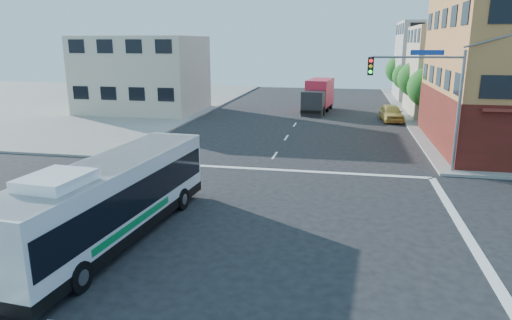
# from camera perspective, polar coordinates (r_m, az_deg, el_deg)

# --- Properties ---
(ground) EXTENTS (120.00, 120.00, 0.00)m
(ground) POSITION_cam_1_polar(r_m,az_deg,el_deg) (18.63, -3.94, -8.95)
(ground) COLOR black
(ground) RESTS_ON ground
(sidewalk_nw) EXTENTS (50.00, 50.00, 0.15)m
(sidewalk_nw) POSITION_cam_1_polar(r_m,az_deg,el_deg) (65.32, -26.36, 6.60)
(sidewalk_nw) COLOR gray
(sidewalk_nw) RESTS_ON ground
(building_east_near) EXTENTS (12.06, 10.06, 9.00)m
(building_east_near) POSITION_cam_1_polar(r_m,az_deg,el_deg) (52.04, 25.40, 9.97)
(building_east_near) COLOR tan
(building_east_near) RESTS_ON ground
(building_east_far) EXTENTS (12.06, 10.06, 10.00)m
(building_east_far) POSITION_cam_1_polar(r_m,az_deg,el_deg) (65.68, 22.56, 11.37)
(building_east_far) COLOR #A5A59F
(building_east_far) RESTS_ON ground
(building_west) EXTENTS (12.06, 10.06, 8.00)m
(building_west) POSITION_cam_1_polar(r_m,az_deg,el_deg) (51.33, -13.91, 10.33)
(building_west) COLOR beige
(building_west) RESTS_ON ground
(signal_mast_ne) EXTENTS (7.91, 1.13, 8.07)m
(signal_mast_ne) POSITION_cam_1_polar(r_m,az_deg,el_deg) (27.58, 20.84, 8.54)
(signal_mast_ne) COLOR slate
(signal_mast_ne) RESTS_ON ground
(street_tree_a) EXTENTS (3.60, 3.60, 5.53)m
(street_tree_a) POSITION_cam_1_polar(r_m,az_deg,el_deg) (45.16, 20.77, 8.76)
(street_tree_a) COLOR #332412
(street_tree_a) RESTS_ON ground
(street_tree_b) EXTENTS (3.80, 3.80, 5.79)m
(street_tree_b) POSITION_cam_1_polar(r_m,az_deg,el_deg) (53.04, 19.42, 9.78)
(street_tree_b) COLOR #332412
(street_tree_b) RESTS_ON ground
(street_tree_c) EXTENTS (3.40, 3.40, 5.29)m
(street_tree_c) POSITION_cam_1_polar(r_m,az_deg,el_deg) (60.97, 18.39, 10.11)
(street_tree_c) COLOR #332412
(street_tree_c) RESTS_ON ground
(street_tree_d) EXTENTS (4.00, 4.00, 6.03)m
(street_tree_d) POSITION_cam_1_polar(r_m,az_deg,el_deg) (68.88, 17.63, 10.95)
(street_tree_d) COLOR #332412
(street_tree_d) RESTS_ON ground
(transit_bus) EXTENTS (3.36, 11.69, 3.42)m
(transit_bus) POSITION_cam_1_polar(r_m,az_deg,el_deg) (18.17, -17.61, -4.61)
(transit_bus) COLOR black
(transit_bus) RESTS_ON ground
(box_truck) EXTENTS (3.11, 7.87, 3.45)m
(box_truck) POSITION_cam_1_polar(r_m,az_deg,el_deg) (50.47, 7.78, 7.89)
(box_truck) COLOR #222327
(box_truck) RESTS_ON ground
(parked_car) EXTENTS (2.31, 4.83, 1.59)m
(parked_car) POSITION_cam_1_polar(r_m,az_deg,el_deg) (45.98, 16.54, 5.68)
(parked_car) COLOR gold
(parked_car) RESTS_ON ground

